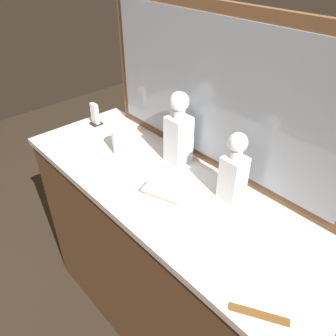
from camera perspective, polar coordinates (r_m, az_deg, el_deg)
The scene contains 9 objects.
ground_plane at distance 2.00m, azimuth -0.00°, elevation -24.44°, with size 6.00×6.00×0.00m, color #2D2319.
dresser at distance 1.62m, azimuth -0.00°, elevation -16.02°, with size 1.40×0.50×0.93m.
dresser_mirror at distance 1.28m, azimuth 7.91°, elevation 12.47°, with size 1.15×0.03×0.62m.
crystal_decanter_left at distance 1.36m, azimuth 1.79°, elevation 5.62°, with size 0.09×0.09×0.31m.
crystal_decanter_far_right at distance 1.19m, azimuth 11.01°, elevation -0.84°, with size 0.08×0.08×0.26m.
crystal_tumbler_front at distance 1.47m, azimuth -8.03°, elevation 4.34°, with size 0.07×0.07×0.11m.
silver_brush_front at distance 1.23m, azimuth -0.76°, elevation -4.19°, with size 0.17×0.11×0.02m.
tortoiseshell_comb at distance 0.95m, azimuth 15.15°, elevation -22.79°, with size 0.14×0.09×0.01m.
napkin_holder at distance 1.72m, azimuth -12.22°, elevation 8.62°, with size 0.05×0.05×0.11m.
Camera 1 is at (0.75, -0.68, 1.73)m, focal length 36.06 mm.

